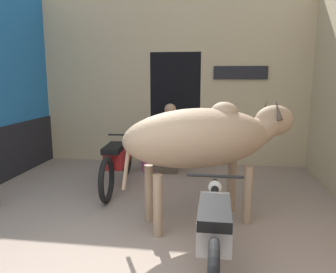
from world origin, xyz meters
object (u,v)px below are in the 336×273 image
(shopkeeper_seated, at_px, (170,136))
(cow, at_px, (207,138))
(plastic_stool, at_px, (148,159))
(motorcycle_near, at_px, (214,229))
(motorcycle_far, at_px, (118,160))

(shopkeeper_seated, bearing_deg, cow, -70.78)
(shopkeeper_seated, distance_m, plastic_stool, 0.60)
(cow, height_order, shopkeeper_seated, cow)
(shopkeeper_seated, relative_size, plastic_stool, 2.80)
(motorcycle_near, distance_m, motorcycle_far, 2.76)
(cow, height_order, motorcycle_near, cow)
(motorcycle_near, distance_m, shopkeeper_seated, 3.35)
(cow, bearing_deg, plastic_stool, 119.32)
(motorcycle_near, xyz_separation_m, plastic_stool, (-1.25, 3.18, -0.21))
(plastic_stool, bearing_deg, cow, -60.68)
(shopkeeper_seated, height_order, plastic_stool, shopkeeper_seated)
(cow, distance_m, shopkeeper_seated, 2.25)
(plastic_stool, bearing_deg, shopkeeper_seated, 7.51)
(cow, height_order, plastic_stool, cow)
(cow, bearing_deg, shopkeeper_seated, 109.22)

